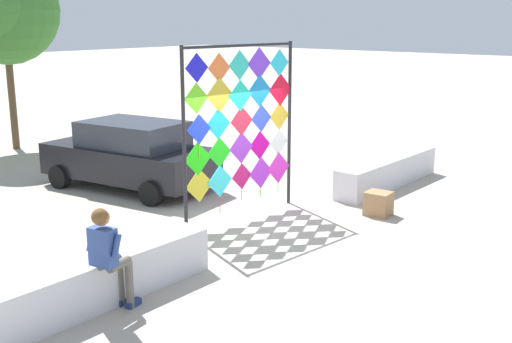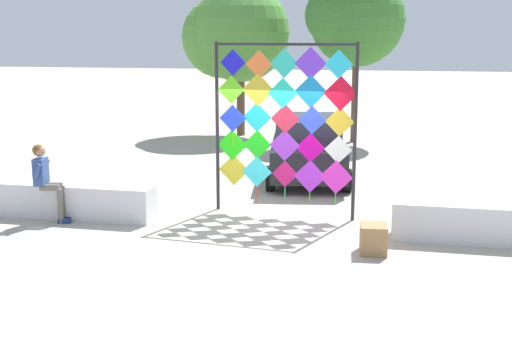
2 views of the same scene
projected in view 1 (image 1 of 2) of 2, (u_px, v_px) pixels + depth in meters
ground at (263, 225)px, 12.22m from camera, size 120.00×120.00×0.00m
plaza_ledge_left at (96, 282)px, 8.76m from camera, size 3.83×0.62×0.68m
plaza_ledge_right at (388, 172)px, 15.01m from camera, size 3.83×0.62×0.68m
kite_display_rack at (241, 120)px, 12.27m from camera, size 2.88×0.34×3.44m
seated_vendor at (109, 251)px, 8.33m from camera, size 0.70×0.54×1.52m
parked_car at (130, 154)px, 14.70m from camera, size 2.44×4.31×1.59m
cardboard_box_large at (378, 204)px, 12.78m from camera, size 0.48×0.53×0.48m
tree_broadleaf at (2, 10)px, 18.25m from camera, size 3.24×3.19×5.70m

